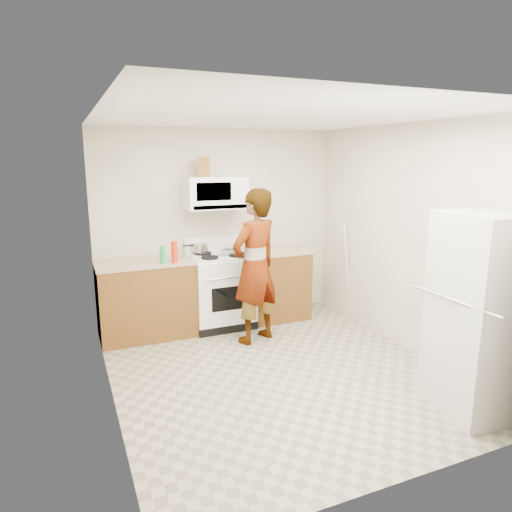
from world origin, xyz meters
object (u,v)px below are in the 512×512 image
microwave (216,193)px  kettle (263,241)px  fridge (485,314)px  saucepan (200,247)px  gas_range (220,289)px  person (255,267)px

microwave → kettle: microwave is taller
fridge → kettle: fridge is taller
microwave → fridge: bearing=-64.7°
microwave → fridge: size_ratio=0.45×
fridge → kettle: 3.05m
fridge → saucepan: size_ratio=8.42×
gas_range → person: (0.21, -0.64, 0.41)m
gas_range → fridge: 3.13m
fridge → microwave: bearing=122.6°
microwave → saucepan: (-0.20, 0.05, -0.69)m
microwave → fridge: (1.38, -2.91, -0.85)m
saucepan → person: bearing=-63.5°
microwave → saucepan: 0.72m
gas_range → kettle: size_ratio=5.95×
microwave → person: microwave is taller
gas_range → saucepan: bearing=138.4°
fridge → kettle: (-0.70, 2.96, 0.18)m
gas_range → person: bearing=-72.1°
gas_range → microwave: bearing=90.0°
microwave → kettle: bearing=4.2°
person → saucepan: (-0.41, 0.82, 0.11)m
microwave → fridge: 3.33m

